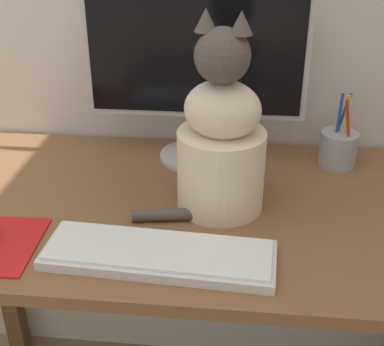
{
  "coord_description": "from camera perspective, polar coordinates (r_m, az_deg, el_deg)",
  "views": [
    {
      "loc": [
        0.1,
        -0.94,
        1.32
      ],
      "look_at": [
        0.01,
        -0.09,
        0.87
      ],
      "focal_mm": 50.0,
      "sensor_mm": 36.0,
      "label": 1
    }
  ],
  "objects": [
    {
      "name": "cat",
      "position": [
        1.03,
        3.11,
        3.55
      ],
      "size": [
        0.27,
        0.2,
        0.39
      ],
      "rotation": [
        0.0,
        0.0,
        -0.19
      ],
      "color": "beige",
      "rests_on": "desk"
    },
    {
      "name": "monitor",
      "position": [
        1.2,
        0.38,
        11.6
      ],
      "size": [
        0.5,
        0.17,
        0.41
      ],
      "color": "#B2B2B7",
      "rests_on": "desk"
    },
    {
      "name": "desk",
      "position": [
        1.17,
        0.08,
        -8.05
      ],
      "size": [
        1.26,
        0.62,
        0.75
      ],
      "color": "brown",
      "rests_on": "ground_plane"
    },
    {
      "name": "keyboard",
      "position": [
        0.94,
        -3.53,
        -8.64
      ],
      "size": [
        0.41,
        0.15,
        0.02
      ],
      "rotation": [
        0.0,
        0.0,
        -0.06
      ],
      "color": "silver",
      "rests_on": "desk"
    },
    {
      "name": "pen_cup",
      "position": [
        1.28,
        15.34,
        2.62
      ],
      "size": [
        0.09,
        0.09,
        0.17
      ],
      "color": "#99999E",
      "rests_on": "desk"
    }
  ]
}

